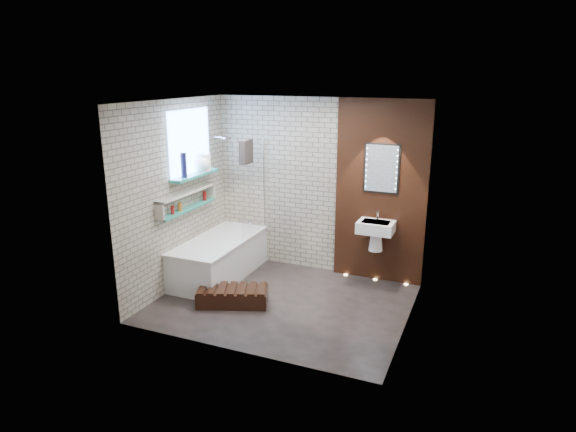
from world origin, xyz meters
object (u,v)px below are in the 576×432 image
at_px(walnut_step, 233,297).
at_px(bathtub, 220,258).
at_px(bath_screen, 253,188).
at_px(washbasin, 376,231).
at_px(led_mirror, 381,169).

bearing_deg(walnut_step, bathtub, 129.80).
bearing_deg(bath_screen, washbasin, 5.78).
xyz_separation_m(washbasin, led_mirror, (0.00, 0.16, 0.86)).
bearing_deg(washbasin, bathtub, -163.99).
height_order(washbasin, walnut_step, washbasin).
height_order(bathtub, washbasin, washbasin).
bearing_deg(bathtub, walnut_step, -50.20).
relative_size(bath_screen, washbasin, 2.41).
relative_size(washbasin, walnut_step, 0.64).
bearing_deg(bathtub, bath_screen, 51.10).
bearing_deg(bath_screen, walnut_step, -77.22).
relative_size(bath_screen, led_mirror, 2.00).
height_order(bath_screen, led_mirror, led_mirror).
bearing_deg(bath_screen, led_mirror, 10.66).
relative_size(bathtub, washbasin, 3.00).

